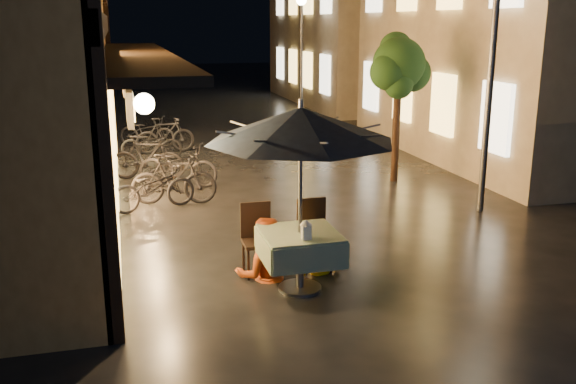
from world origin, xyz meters
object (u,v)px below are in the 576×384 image
object	(u,v)px
person_yellow	(318,222)
bicycle_0	(153,188)
patio_umbrella	(301,125)
cafe_table	(300,246)
table_lantern	(306,228)
person_orange	(264,219)
streetlamp_near	(493,48)

from	to	relation	value
person_yellow	bicycle_0	size ratio (longest dim) A/B	0.90
bicycle_0	person_yellow	bearing A→B (deg)	-169.10
patio_umbrella	bicycle_0	distance (m)	4.80
cafe_table	table_lantern	world-z (taller)	table_lantern
cafe_table	patio_umbrella	xyz separation A→B (m)	(0.00, 0.00, 1.56)
patio_umbrella	bicycle_0	world-z (taller)	patio_umbrella
person_orange	patio_umbrella	bearing A→B (deg)	125.56
table_lantern	patio_umbrella	bearing A→B (deg)	90.00
table_lantern	person_yellow	xyz separation A→B (m)	(0.40, 0.80, -0.20)
table_lantern	person_orange	world-z (taller)	person_orange
cafe_table	person_yellow	bearing A→B (deg)	52.97
table_lantern	cafe_table	bearing A→B (deg)	90.00
streetlamp_near	table_lantern	xyz separation A→B (m)	(-4.17, -2.86, -2.00)
streetlamp_near	bicycle_0	world-z (taller)	streetlamp_near
table_lantern	person_orange	size ratio (longest dim) A/B	0.15
table_lantern	person_yellow	world-z (taller)	person_yellow
patio_umbrella	person_yellow	size ratio (longest dim) A/B	1.71
person_yellow	bicycle_0	xyz separation A→B (m)	(-2.01, 3.65, -0.30)
streetlamp_near	table_lantern	world-z (taller)	streetlamp_near
patio_umbrella	person_orange	bearing A→B (deg)	122.36
streetlamp_near	person_yellow	size ratio (longest dim) A/B	2.95
streetlamp_near	patio_umbrella	distance (m)	4.97
cafe_table	patio_umbrella	bearing A→B (deg)	0.00
patio_umbrella	person_orange	distance (m)	1.48
streetlamp_near	person_orange	bearing A→B (deg)	-155.69
table_lantern	bicycle_0	world-z (taller)	table_lantern
table_lantern	streetlamp_near	bearing A→B (deg)	34.47
streetlamp_near	cafe_table	world-z (taller)	streetlamp_near
streetlamp_near	patio_umbrella	bearing A→B (deg)	-148.12
streetlamp_near	cafe_table	distance (m)	5.43
cafe_table	person_orange	bearing A→B (deg)	122.36
person_orange	person_yellow	bearing A→B (deg)	-178.38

